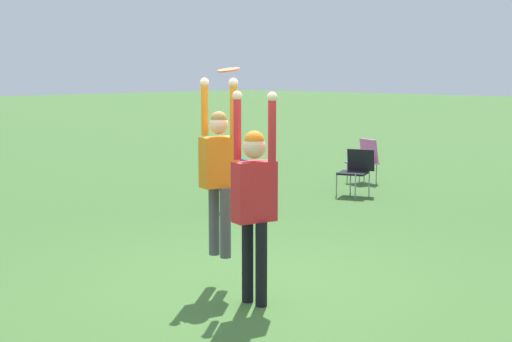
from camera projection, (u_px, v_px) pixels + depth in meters
The scene contains 7 objects.
ground_plane at pixel (249, 290), 7.78m from camera, with size 120.00×120.00×0.00m, color #3D662D.
person_jumping at pixel (219, 164), 7.77m from camera, with size 0.56×0.45×1.97m.
person_defending at pixel (254, 193), 7.14m from camera, with size 0.58×0.47×2.17m.
frisbee at pixel (229, 70), 7.09m from camera, with size 0.22×0.22×0.05m.
camping_chair_0 at pixel (365, 158), 15.23m from camera, with size 0.64×0.69×0.93m.
camping_chair_2 at pixel (239, 182), 12.15m from camera, with size 0.60×0.65×0.88m.
camping_chair_3 at pixel (356, 168), 13.64m from camera, with size 0.68×0.73×0.88m.
Camera 1 is at (5.30, -5.34, 2.36)m, focal length 50.00 mm.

